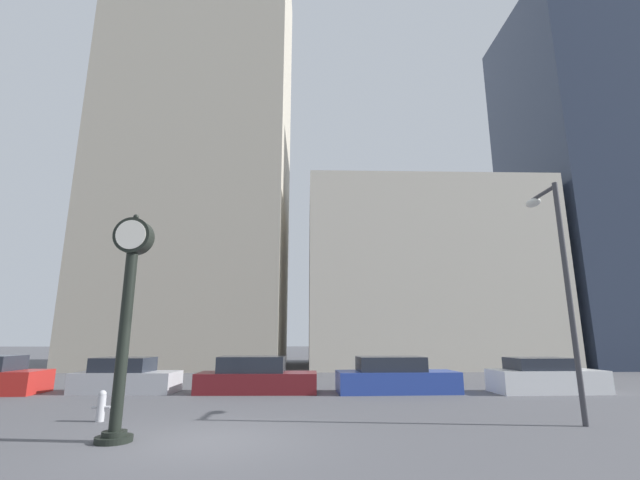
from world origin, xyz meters
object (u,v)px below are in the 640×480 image
car_white (545,378)px  fire_hydrant_near (101,405)px  car_silver (126,378)px  car_maroon (256,377)px  street_clock (127,305)px  street_lamp_right (556,260)px  car_blue (395,377)px

car_white → fire_hydrant_near: size_ratio=5.57×
car_silver → car_white: (16.76, -0.55, 0.01)m
car_maroon → street_clock: bearing=-103.1°
fire_hydrant_near → street_lamp_right: 12.88m
street_clock → fire_hydrant_near: size_ratio=6.36×
car_silver → street_clock: bearing=-66.5°
car_blue → car_white: car_blue is taller
car_maroon → car_silver: bearing=178.1°
fire_hydrant_near → street_lamp_right: street_lamp_right is taller
car_blue → car_maroon: bearing=176.2°
car_blue → street_lamp_right: (3.37, -6.29, 3.64)m
car_silver → car_blue: (10.78, -0.37, 0.01)m
car_silver → car_maroon: (5.22, -0.24, 0.01)m
street_clock → fire_hydrant_near: street_clock is taller
car_blue → car_white: size_ratio=1.11×
street_clock → fire_hydrant_near: 3.61m
car_blue → street_clock: bearing=-135.9°
street_clock → car_blue: 11.23m
car_silver → car_blue: 10.79m
car_maroon → car_white: size_ratio=1.09×
car_maroon → car_blue: (5.56, -0.13, 0.00)m
street_lamp_right → car_silver: bearing=154.8°
car_white → fire_hydrant_near: bearing=-161.7°
street_clock → car_blue: (7.56, 7.99, -2.26)m
street_lamp_right → fire_hydrant_near: bearing=177.3°
car_silver → street_lamp_right: 16.06m
car_silver → fire_hydrant_near: (1.86, -6.08, -0.17)m
street_lamp_right → car_blue: bearing=118.2°
street_clock → fire_hydrant_near: (-1.36, 2.28, -2.44)m
car_maroon → car_white: car_maroon is taller
fire_hydrant_near → street_lamp_right: size_ratio=0.12×
car_maroon → street_lamp_right: size_ratio=0.74×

